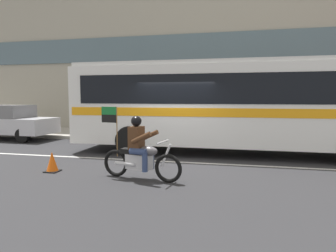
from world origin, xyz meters
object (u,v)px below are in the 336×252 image
Objects in this scene: motorcycle_with_rider at (140,153)px; traffic_cone at (52,162)px; transit_bus at (241,101)px; fire_hydrant at (186,130)px; parked_sedan_curbside at (9,122)px.

motorcycle_with_rider is 2.60m from traffic_cone.
transit_bus reaches higher than fire_hydrant.
transit_bus is 6.44m from traffic_cone.
parked_sedan_curbside is at bearing -171.45° from fire_hydrant.
traffic_cone is (-5.00, -3.71, -1.63)m from transit_bus.
motorcycle_with_rider reaches higher than parked_sedan_curbside.
motorcycle_with_rider is 0.50× the size of parked_sedan_curbside.
fire_hydrant is at bearing 67.43° from traffic_cone.
parked_sedan_curbside is 7.83× the size of traffic_cone.
parked_sedan_curbside reaches higher than fire_hydrant.
fire_hydrant is (0.08, 6.55, -0.15)m from motorcycle_with_rider.
motorcycle_with_rider is (-2.45, -3.91, -1.22)m from transit_bus.
fire_hydrant is 1.36× the size of traffic_cone.
transit_bus is at bearing 36.58° from traffic_cone.
transit_bus is 15.81× the size of fire_hydrant.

